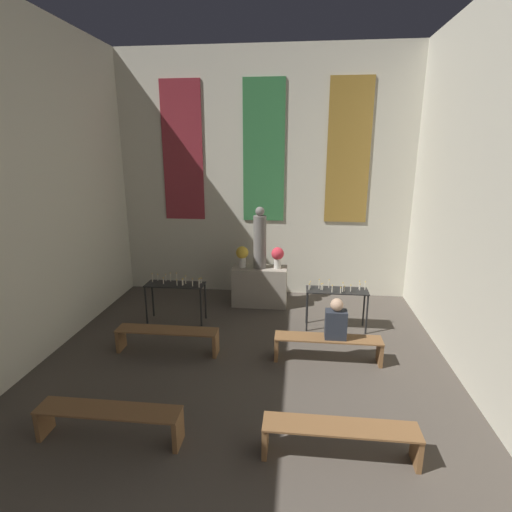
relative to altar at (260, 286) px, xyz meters
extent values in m
cube|color=beige|center=(0.00, 0.94, 2.45)|extent=(7.21, 0.12, 5.80)
cube|color=maroon|center=(-1.95, 0.86, 3.03)|extent=(0.98, 0.03, 3.25)
cube|color=#33723F|center=(0.00, 0.86, 3.03)|extent=(0.98, 0.03, 3.25)
cube|color=olive|center=(1.95, 0.86, 3.03)|extent=(0.98, 0.03, 3.25)
cube|color=gray|center=(0.00, 0.00, 0.00)|extent=(1.25, 0.57, 0.91)
cylinder|color=slate|center=(0.00, 0.00, 1.05)|extent=(0.29, 0.29, 1.20)
sphere|color=slate|center=(0.00, 0.00, 1.76)|extent=(0.20, 0.20, 0.20)
cylinder|color=beige|center=(-0.41, 0.00, 0.58)|extent=(0.16, 0.16, 0.24)
sphere|color=gold|center=(-0.41, 0.00, 0.80)|extent=(0.29, 0.29, 0.29)
cylinder|color=beige|center=(0.41, 0.00, 0.58)|extent=(0.16, 0.16, 0.24)
sphere|color=#DB3342|center=(0.41, 0.00, 0.80)|extent=(0.29, 0.29, 0.29)
cube|color=black|center=(-1.66, -1.12, 0.37)|extent=(1.22, 0.44, 0.02)
cylinder|color=black|center=(-2.25, -1.31, -0.05)|extent=(0.04, 0.04, 0.81)
cylinder|color=black|center=(-1.08, -1.31, -0.05)|extent=(0.04, 0.04, 0.81)
cylinder|color=black|center=(-2.25, -0.93, -0.05)|extent=(0.04, 0.04, 0.81)
cylinder|color=black|center=(-1.08, -0.93, -0.05)|extent=(0.04, 0.04, 0.81)
cylinder|color=silver|center=(-1.81, -0.96, 0.46)|extent=(0.02, 0.02, 0.17)
sphere|color=#F9CC4C|center=(-1.81, -0.96, 0.56)|extent=(0.02, 0.02, 0.02)
cylinder|color=silver|center=(-1.47, -1.18, 0.44)|extent=(0.02, 0.02, 0.13)
sphere|color=#F9CC4C|center=(-1.47, -1.18, 0.52)|extent=(0.02, 0.02, 0.02)
cylinder|color=silver|center=(-1.13, -1.01, 0.43)|extent=(0.02, 0.02, 0.10)
sphere|color=#F9CC4C|center=(-1.13, -1.01, 0.49)|extent=(0.02, 0.02, 0.02)
cylinder|color=silver|center=(-1.48, -1.20, 0.44)|extent=(0.02, 0.02, 0.12)
sphere|color=#F9CC4C|center=(-1.48, -1.20, 0.51)|extent=(0.02, 0.02, 0.02)
cylinder|color=silver|center=(-1.91, -0.96, 0.45)|extent=(0.02, 0.02, 0.13)
sphere|color=#F9CC4C|center=(-1.91, -0.96, 0.52)|extent=(0.02, 0.02, 0.02)
cylinder|color=silver|center=(-1.90, -1.14, 0.44)|extent=(0.02, 0.02, 0.12)
sphere|color=#F9CC4C|center=(-1.90, -1.14, 0.51)|extent=(0.02, 0.02, 0.02)
cylinder|color=silver|center=(-2.09, -0.94, 0.44)|extent=(0.02, 0.02, 0.12)
sphere|color=#F9CC4C|center=(-2.09, -0.94, 0.52)|extent=(0.02, 0.02, 0.02)
cylinder|color=silver|center=(-1.67, -0.97, 0.47)|extent=(0.02, 0.02, 0.18)
sphere|color=#F9CC4C|center=(-1.67, -0.97, 0.57)|extent=(0.02, 0.02, 0.02)
cylinder|color=silver|center=(-1.59, -1.21, 0.43)|extent=(0.02, 0.02, 0.11)
sphere|color=#F9CC4C|center=(-1.59, -1.21, 0.50)|extent=(0.02, 0.02, 0.02)
cylinder|color=silver|center=(-2.17, -1.05, 0.46)|extent=(0.02, 0.02, 0.17)
sphere|color=#F9CC4C|center=(-2.17, -1.05, 0.56)|extent=(0.02, 0.02, 0.02)
cylinder|color=silver|center=(-1.11, -1.27, 0.46)|extent=(0.02, 0.02, 0.17)
sphere|color=#F9CC4C|center=(-1.11, -1.27, 0.56)|extent=(0.02, 0.02, 0.02)
cylinder|color=silver|center=(-1.45, -1.08, 0.46)|extent=(0.02, 0.02, 0.16)
sphere|color=#F9CC4C|center=(-1.45, -1.08, 0.55)|extent=(0.02, 0.02, 0.02)
cylinder|color=silver|center=(-1.15, -1.04, 0.43)|extent=(0.02, 0.02, 0.10)
sphere|color=#F9CC4C|center=(-1.15, -1.04, 0.49)|extent=(0.02, 0.02, 0.02)
cylinder|color=silver|center=(-1.49, -1.12, 0.43)|extent=(0.02, 0.02, 0.10)
sphere|color=#F9CC4C|center=(-1.49, -1.12, 0.49)|extent=(0.02, 0.02, 0.02)
cylinder|color=silver|center=(-1.26, -1.22, 0.45)|extent=(0.02, 0.02, 0.15)
sphere|color=#F9CC4C|center=(-1.26, -1.22, 0.54)|extent=(0.02, 0.02, 0.02)
cube|color=black|center=(1.66, -1.12, 0.37)|extent=(1.22, 0.44, 0.02)
cylinder|color=black|center=(1.08, -1.31, -0.05)|extent=(0.04, 0.04, 0.81)
cylinder|color=black|center=(2.25, -1.31, -0.05)|extent=(0.04, 0.04, 0.81)
cylinder|color=black|center=(1.08, -0.93, -0.05)|extent=(0.04, 0.04, 0.81)
cylinder|color=black|center=(2.25, -0.93, -0.05)|extent=(0.04, 0.04, 0.81)
cylinder|color=silver|center=(1.13, -1.07, 0.44)|extent=(0.02, 0.02, 0.13)
sphere|color=#F9CC4C|center=(1.13, -1.07, 0.52)|extent=(0.02, 0.02, 0.02)
cylinder|color=silver|center=(1.38, -1.14, 0.44)|extent=(0.02, 0.02, 0.12)
sphere|color=#F9CC4C|center=(1.38, -1.14, 0.51)|extent=(0.02, 0.02, 0.02)
cylinder|color=silver|center=(1.31, -1.07, 0.47)|extent=(0.02, 0.02, 0.18)
sphere|color=#F9CC4C|center=(1.31, -1.07, 0.57)|extent=(0.02, 0.02, 0.02)
cylinder|color=silver|center=(1.51, -1.00, 0.46)|extent=(0.02, 0.02, 0.16)
sphere|color=#F9CC4C|center=(1.51, -1.00, 0.55)|extent=(0.02, 0.02, 0.02)
cylinder|color=silver|center=(2.11, -1.08, 0.44)|extent=(0.02, 0.02, 0.11)
sphere|color=#F9CC4C|center=(2.11, -1.08, 0.50)|extent=(0.02, 0.02, 0.02)
cylinder|color=silver|center=(1.76, -1.20, 0.46)|extent=(0.02, 0.02, 0.17)
sphere|color=#F9CC4C|center=(1.76, -1.20, 0.56)|extent=(0.02, 0.02, 0.02)
cylinder|color=silver|center=(2.22, -1.04, 0.46)|extent=(0.02, 0.02, 0.15)
sphere|color=#F9CC4C|center=(2.22, -1.04, 0.54)|extent=(0.02, 0.02, 0.02)
cylinder|color=silver|center=(1.10, -1.18, 0.44)|extent=(0.02, 0.02, 0.11)
sphere|color=#F9CC4C|center=(1.10, -1.18, 0.50)|extent=(0.02, 0.02, 0.02)
cylinder|color=silver|center=(1.80, -1.18, 0.42)|extent=(0.02, 0.02, 0.09)
sphere|color=#F9CC4C|center=(1.80, -1.18, 0.48)|extent=(0.02, 0.02, 0.02)
cylinder|color=silver|center=(1.71, -1.29, 0.43)|extent=(0.02, 0.02, 0.10)
sphere|color=#F9CC4C|center=(1.71, -1.29, 0.49)|extent=(0.02, 0.02, 0.02)
cylinder|color=silver|center=(1.92, -1.18, 0.44)|extent=(0.02, 0.02, 0.12)
sphere|color=#F9CC4C|center=(1.92, -1.18, 0.51)|extent=(0.02, 0.02, 0.02)
cylinder|color=silver|center=(2.11, -1.03, 0.46)|extent=(0.02, 0.02, 0.15)
sphere|color=#F9CC4C|center=(2.11, -1.03, 0.55)|extent=(0.02, 0.02, 0.02)
cylinder|color=silver|center=(1.55, -1.27, 0.44)|extent=(0.02, 0.02, 0.13)
sphere|color=#F9CC4C|center=(1.55, -1.27, 0.52)|extent=(0.02, 0.02, 0.02)
cylinder|color=silver|center=(1.11, -1.14, 0.43)|extent=(0.02, 0.02, 0.10)
sphere|color=#F9CC4C|center=(1.11, -1.14, 0.49)|extent=(0.02, 0.02, 0.02)
cylinder|color=silver|center=(1.35, -1.14, 0.43)|extent=(0.02, 0.02, 0.11)
sphere|color=#F9CC4C|center=(1.35, -1.14, 0.50)|extent=(0.02, 0.02, 0.02)
cube|color=brown|center=(-1.42, -4.70, -0.02)|extent=(1.82, 0.36, 0.03)
cube|color=brown|center=(-2.30, -4.70, -0.24)|extent=(0.06, 0.32, 0.42)
cube|color=brown|center=(-0.54, -4.70, -0.24)|extent=(0.06, 0.32, 0.42)
cube|color=brown|center=(1.42, -4.70, -0.02)|extent=(1.82, 0.36, 0.03)
cube|color=brown|center=(0.54, -4.70, -0.24)|extent=(0.06, 0.32, 0.42)
cube|color=brown|center=(2.30, -4.70, -0.24)|extent=(0.06, 0.32, 0.42)
cube|color=brown|center=(-1.42, -2.44, -0.02)|extent=(1.82, 0.36, 0.03)
cube|color=brown|center=(-2.30, -2.44, -0.24)|extent=(0.06, 0.32, 0.42)
cube|color=brown|center=(-0.54, -2.44, -0.24)|extent=(0.06, 0.32, 0.42)
cube|color=brown|center=(1.42, -2.44, -0.02)|extent=(1.82, 0.36, 0.03)
cube|color=brown|center=(0.54, -2.44, -0.24)|extent=(0.06, 0.32, 0.42)
cube|color=brown|center=(2.30, -2.44, -0.24)|extent=(0.06, 0.32, 0.42)
cube|color=#282D38|center=(1.54, -2.44, 0.24)|extent=(0.36, 0.24, 0.50)
sphere|color=tan|center=(1.54, -2.44, 0.59)|extent=(0.22, 0.22, 0.22)
camera|label=1|loc=(0.87, -8.74, 3.13)|focal=28.00mm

